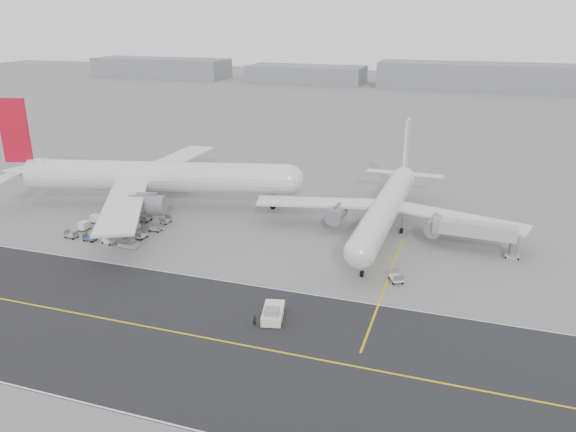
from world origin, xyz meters
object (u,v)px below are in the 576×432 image
(airliner_b, at_px, (387,206))
(pushback_tug, at_px, (273,313))
(jet_bridge, at_px, (476,231))
(ground_crew_a, at_px, (255,321))
(airliner_a, at_px, (150,177))

(airliner_b, relative_size, pushback_tug, 6.89)
(jet_bridge, bearing_deg, ground_crew_a, -124.10)
(airliner_a, bearing_deg, jet_bridge, -107.37)
(pushback_tug, bearing_deg, ground_crew_a, -134.14)
(airliner_a, distance_m, ground_crew_a, 56.50)
(pushback_tug, bearing_deg, jet_bridge, 38.77)
(airliner_a, xyz_separation_m, airliner_b, (50.73, 0.64, -1.44))
(airliner_a, height_order, ground_crew_a, airliner_a)
(airliner_b, distance_m, pushback_tug, 38.99)
(airliner_a, distance_m, pushback_tug, 55.82)
(airliner_a, height_order, airliner_b, airliner_a)
(jet_bridge, xyz_separation_m, ground_crew_a, (-27.32, -35.55, -3.14))
(airliner_b, height_order, ground_crew_a, airliner_b)
(ground_crew_a, bearing_deg, airliner_a, 138.06)
(airliner_b, bearing_deg, airliner_a, -178.28)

